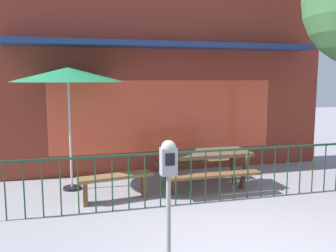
{
  "coord_description": "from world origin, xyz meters",
  "views": [
    {
      "loc": [
        -2.13,
        -3.87,
        2.25
      ],
      "look_at": [
        -0.46,
        2.5,
        1.37
      ],
      "focal_mm": 38.51,
      "sensor_mm": 36.0,
      "label": 1
    }
  ],
  "objects_px": {
    "picnic_table_left": "(205,160)",
    "parking_meter_far": "(168,171)",
    "patio_bench": "(115,182)",
    "patio_umbrella": "(68,75)"
  },
  "relations": [
    {
      "from": "patio_bench",
      "to": "parking_meter_far",
      "type": "xyz_separation_m",
      "value": [
        0.32,
        -2.63,
        0.85
      ]
    },
    {
      "from": "patio_bench",
      "to": "parking_meter_far",
      "type": "height_order",
      "value": "parking_meter_far"
    },
    {
      "from": "patio_umbrella",
      "to": "picnic_table_left",
      "type": "bearing_deg",
      "value": -14.44
    },
    {
      "from": "picnic_table_left",
      "to": "patio_bench",
      "type": "relative_size",
      "value": 1.26
    },
    {
      "from": "picnic_table_left",
      "to": "parking_meter_far",
      "type": "bearing_deg",
      "value": -118.04
    },
    {
      "from": "parking_meter_far",
      "to": "patio_bench",
      "type": "bearing_deg",
      "value": 96.9
    },
    {
      "from": "parking_meter_far",
      "to": "patio_umbrella",
      "type": "bearing_deg",
      "value": 107.39
    },
    {
      "from": "picnic_table_left",
      "to": "parking_meter_far",
      "type": "height_order",
      "value": "parking_meter_far"
    },
    {
      "from": "patio_umbrella",
      "to": "patio_bench",
      "type": "relative_size",
      "value": 1.71
    },
    {
      "from": "patio_bench",
      "to": "parking_meter_far",
      "type": "bearing_deg",
      "value": -83.1
    }
  ]
}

